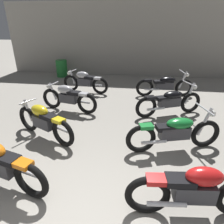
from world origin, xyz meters
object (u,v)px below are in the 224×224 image
(motorcycle_left_row_1, at_px, (44,121))
(oil_drum, at_px, (62,68))
(motorcycle_right_row_1, at_px, (175,132))
(motorcycle_right_row_2, at_px, (170,101))
(motorcycle_left_row_0, at_px, (0,164))
(motorcycle_left_row_2, at_px, (68,97))
(motorcycle_left_row_3, at_px, (85,81))
(motorcycle_right_row_0, at_px, (195,190))
(motorcycle_right_row_3, at_px, (165,85))

(motorcycle_left_row_1, height_order, oil_drum, motorcycle_left_row_1)
(motorcycle_right_row_1, xyz_separation_m, motorcycle_right_row_2, (0.10, 1.86, 0.00))
(motorcycle_left_row_0, xyz_separation_m, motorcycle_right_row_2, (3.18, 3.40, -0.01))
(motorcycle_left_row_2, bearing_deg, motorcycle_right_row_2, 2.46)
(motorcycle_left_row_1, relative_size, motorcycle_left_row_3, 0.93)
(motorcycle_left_row_3, bearing_deg, motorcycle_right_row_1, -50.00)
(motorcycle_right_row_0, xyz_separation_m, motorcycle_right_row_2, (0.06, 3.53, -0.01))
(motorcycle_left_row_1, height_order, motorcycle_right_row_2, motorcycle_right_row_2)
(motorcycle_left_row_0, height_order, motorcycle_right_row_1, motorcycle_right_row_1)
(motorcycle_right_row_0, distance_m, motorcycle_right_row_2, 3.53)
(motorcycle_left_row_3, relative_size, motorcycle_right_row_1, 0.93)
(motorcycle_right_row_3, bearing_deg, oil_drum, 154.93)
(motorcycle_right_row_1, distance_m, motorcycle_right_row_2, 1.86)
(motorcycle_left_row_2, relative_size, motorcycle_right_row_0, 0.99)
(motorcycle_left_row_0, bearing_deg, motorcycle_left_row_2, 89.48)
(motorcycle_left_row_2, xyz_separation_m, motorcycle_right_row_1, (3.05, -1.72, -0.01))
(motorcycle_right_row_0, bearing_deg, motorcycle_right_row_3, 89.20)
(motorcycle_right_row_3, bearing_deg, motorcycle_left_row_1, -132.10)
(oil_drum, bearing_deg, motorcycle_right_row_1, -50.41)
(motorcycle_left_row_3, xyz_separation_m, motorcycle_right_row_3, (3.15, -0.02, -0.01))
(motorcycle_left_row_3, distance_m, oil_drum, 3.00)
(motorcycle_right_row_3, bearing_deg, motorcycle_right_row_2, -90.57)
(motorcycle_left_row_0, xyz_separation_m, motorcycle_left_row_2, (0.03, 3.27, 0.00))
(motorcycle_left_row_3, relative_size, oil_drum, 2.30)
(motorcycle_right_row_2, distance_m, oil_drum, 6.47)
(motorcycle_left_row_3, relative_size, motorcycle_right_row_3, 0.90)
(motorcycle_left_row_0, distance_m, motorcycle_left_row_1, 1.61)
(motorcycle_right_row_0, height_order, motorcycle_right_row_2, motorcycle_right_row_2)
(motorcycle_right_row_2, bearing_deg, motorcycle_right_row_1, -93.05)
(motorcycle_left_row_0, bearing_deg, motorcycle_right_row_0, -2.34)
(motorcycle_left_row_3, xyz_separation_m, motorcycle_right_row_1, (3.03, -3.61, -0.01))
(motorcycle_right_row_3, bearing_deg, motorcycle_left_row_2, -149.43)
(motorcycle_left_row_3, height_order, motorcycle_right_row_0, same)
(motorcycle_left_row_0, distance_m, motorcycle_right_row_0, 3.12)
(motorcycle_right_row_2, bearing_deg, motorcycle_right_row_0, -90.91)
(motorcycle_left_row_2, relative_size, oil_drum, 2.29)
(oil_drum, bearing_deg, motorcycle_right_row_2, -39.18)
(motorcycle_right_row_3, relative_size, oil_drum, 2.54)
(motorcycle_right_row_1, distance_m, motorcycle_right_row_3, 3.59)
(motorcycle_left_row_1, distance_m, motorcycle_right_row_2, 3.65)
(motorcycle_right_row_0, relative_size, oil_drum, 2.32)
(motorcycle_right_row_0, xyz_separation_m, oil_drum, (-4.96, 7.62, -0.03))
(motorcycle_left_row_2, relative_size, motorcycle_right_row_3, 0.90)
(motorcycle_left_row_2, distance_m, oil_drum, 4.62)
(motorcycle_left_row_0, relative_size, motorcycle_right_row_3, 0.89)
(motorcycle_left_row_3, xyz_separation_m, motorcycle_right_row_0, (3.07, -5.29, 0.00))
(motorcycle_right_row_1, bearing_deg, motorcycle_left_row_2, 150.52)
(motorcycle_right_row_2, xyz_separation_m, oil_drum, (-5.02, 4.09, -0.03))
(motorcycle_left_row_3, distance_m, motorcycle_right_row_2, 3.59)
(motorcycle_left_row_2, xyz_separation_m, motorcycle_left_row_3, (0.02, 1.89, 0.00))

